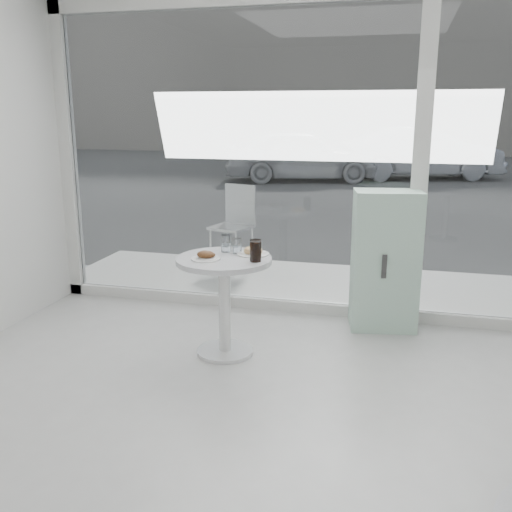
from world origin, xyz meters
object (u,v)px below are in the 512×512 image
(mint_cabinet, at_px, (385,261))
(main_table, at_px, (224,286))
(water_tumbler_a, at_px, (226,244))
(plate_donut, at_px, (253,252))
(cola_glass, at_px, (256,251))
(car_silver, at_px, (420,153))
(patio_chair, at_px, (235,221))
(water_tumbler_b, at_px, (237,247))
(plate_fritter, at_px, (206,256))
(car_white, at_px, (301,155))

(mint_cabinet, bearing_deg, main_table, -152.53)
(water_tumbler_a, bearing_deg, plate_donut, -10.94)
(mint_cabinet, height_order, plate_donut, mint_cabinet)
(main_table, xyz_separation_m, plate_donut, (0.19, 0.14, 0.24))
(cola_glass, bearing_deg, main_table, 169.28)
(main_table, bearing_deg, cola_glass, -10.72)
(mint_cabinet, height_order, car_silver, car_silver)
(main_table, height_order, cola_glass, cola_glass)
(car_silver, bearing_deg, mint_cabinet, 159.43)
(patio_chair, xyz_separation_m, water_tumbler_b, (0.67, -2.20, 0.23))
(plate_fritter, xyz_separation_m, plate_donut, (0.30, 0.23, -0.01))
(car_silver, xyz_separation_m, water_tumbler_a, (-1.74, -12.52, 0.12))
(car_white, xyz_separation_m, water_tumbler_a, (1.39, -11.27, 0.14))
(mint_cabinet, distance_m, cola_glass, 1.32)
(water_tumbler_a, height_order, water_tumbler_b, water_tumbler_a)
(water_tumbler_b, bearing_deg, plate_fritter, -123.23)
(main_table, relative_size, car_silver, 0.18)
(patio_chair, height_order, plate_fritter, patio_chair)
(main_table, xyz_separation_m, water_tumbler_a, (-0.04, 0.18, 0.28))
(main_table, height_order, water_tumbler_a, water_tumbler_a)
(car_white, bearing_deg, main_table, 172.34)
(main_table, distance_m, mint_cabinet, 1.46)
(patio_chair, height_order, water_tumbler_a, patio_chair)
(main_table, xyz_separation_m, car_silver, (1.70, 12.70, 0.16))
(car_white, distance_m, car_silver, 3.36)
(mint_cabinet, height_order, car_white, car_white)
(main_table, distance_m, cola_glass, 0.40)
(car_white, xyz_separation_m, car_silver, (3.12, 1.25, 0.02))
(plate_donut, distance_m, water_tumbler_a, 0.23)
(patio_chair, height_order, car_silver, car_silver)
(plate_fritter, distance_m, plate_donut, 0.38)
(car_white, distance_m, water_tumbler_b, 11.39)
(patio_chair, height_order, car_white, car_white)
(plate_fritter, height_order, water_tumbler_b, water_tumbler_b)
(patio_chair, bearing_deg, mint_cabinet, -23.24)
(plate_fritter, bearing_deg, main_table, 40.82)
(patio_chair, height_order, water_tumbler_b, patio_chair)
(patio_chair, height_order, plate_donut, patio_chair)
(patio_chair, xyz_separation_m, plate_fritter, (0.50, -2.45, 0.20))
(water_tumbler_b, bearing_deg, cola_glass, -46.06)
(main_table, height_order, car_silver, car_silver)
(plate_donut, bearing_deg, mint_cabinet, 37.44)
(mint_cabinet, xyz_separation_m, patio_chair, (-1.77, 1.48, -0.01))
(plate_donut, bearing_deg, water_tumbler_a, 169.06)
(car_silver, relative_size, water_tumbler_a, 32.42)
(patio_chair, xyz_separation_m, car_white, (-0.81, 9.09, 0.10))
(water_tumbler_b, bearing_deg, main_table, -109.96)
(car_white, bearing_deg, cola_glass, 173.58)
(car_white, distance_m, water_tumbler_a, 11.35)
(plate_donut, bearing_deg, car_white, 98.12)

